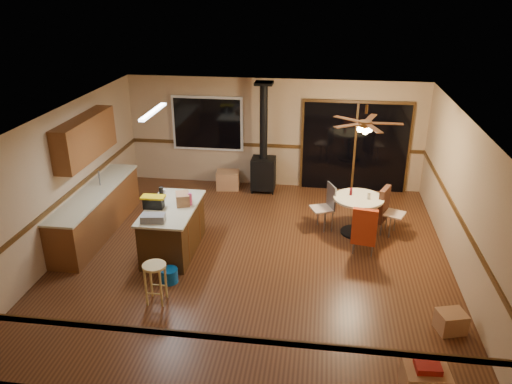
% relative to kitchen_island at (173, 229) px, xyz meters
% --- Properties ---
extents(floor, '(7.00, 7.00, 0.00)m').
position_rel_kitchen_island_xyz_m(floor, '(1.50, 0.00, -0.45)').
color(floor, '#4D2915').
rests_on(floor, ground).
extents(ceiling, '(7.00, 7.00, 0.00)m').
position_rel_kitchen_island_xyz_m(ceiling, '(1.50, 0.00, 2.15)').
color(ceiling, silver).
rests_on(ceiling, ground).
extents(wall_back, '(7.00, 0.00, 7.00)m').
position_rel_kitchen_island_xyz_m(wall_back, '(1.50, 3.50, 0.85)').
color(wall_back, tan).
rests_on(wall_back, ground).
extents(wall_front, '(7.00, 0.00, 7.00)m').
position_rel_kitchen_island_xyz_m(wall_front, '(1.50, -3.50, 0.85)').
color(wall_front, tan).
rests_on(wall_front, ground).
extents(wall_left, '(0.00, 7.00, 7.00)m').
position_rel_kitchen_island_xyz_m(wall_left, '(-2.00, 0.00, 0.85)').
color(wall_left, tan).
rests_on(wall_left, ground).
extents(wall_right, '(0.00, 7.00, 7.00)m').
position_rel_kitchen_island_xyz_m(wall_right, '(5.00, 0.00, 0.85)').
color(wall_right, tan).
rests_on(wall_right, ground).
extents(chair_rail, '(7.00, 7.00, 0.08)m').
position_rel_kitchen_island_xyz_m(chair_rail, '(1.50, 0.00, 0.55)').
color(chair_rail, '#462B11').
rests_on(chair_rail, ground).
extents(window, '(1.72, 0.10, 1.32)m').
position_rel_kitchen_island_xyz_m(window, '(-0.10, 3.45, 1.05)').
color(window, black).
rests_on(window, ground).
extents(sliding_door, '(2.52, 0.10, 2.10)m').
position_rel_kitchen_island_xyz_m(sliding_door, '(3.40, 3.45, 0.60)').
color(sliding_door, black).
rests_on(sliding_door, ground).
extents(lower_cabinets, '(0.60, 3.00, 0.86)m').
position_rel_kitchen_island_xyz_m(lower_cabinets, '(-1.70, 0.50, -0.02)').
color(lower_cabinets, brown).
rests_on(lower_cabinets, ground).
extents(countertop, '(0.64, 3.04, 0.04)m').
position_rel_kitchen_island_xyz_m(countertop, '(-1.70, 0.50, 0.43)').
color(countertop, beige).
rests_on(countertop, lower_cabinets).
extents(upper_cabinets, '(0.35, 2.00, 0.80)m').
position_rel_kitchen_island_xyz_m(upper_cabinets, '(-1.83, 0.70, 1.45)').
color(upper_cabinets, brown).
rests_on(upper_cabinets, ground).
extents(kitchen_island, '(0.88, 1.68, 0.90)m').
position_rel_kitchen_island_xyz_m(kitchen_island, '(0.00, 0.00, 0.00)').
color(kitchen_island, '#3C240F').
rests_on(kitchen_island, ground).
extents(wood_stove, '(0.55, 0.50, 2.52)m').
position_rel_kitchen_island_xyz_m(wood_stove, '(1.30, 3.05, 0.28)').
color(wood_stove, black).
rests_on(wood_stove, ground).
extents(ceiling_fan, '(0.24, 0.24, 0.55)m').
position_rel_kitchen_island_xyz_m(ceiling_fan, '(3.40, 1.16, 1.76)').
color(ceiling_fan, brown).
rests_on(ceiling_fan, ceiling).
extents(fluorescent_strip, '(0.10, 1.20, 0.04)m').
position_rel_kitchen_island_xyz_m(fluorescent_strip, '(-0.30, 0.30, 2.11)').
color(fluorescent_strip, white).
rests_on(fluorescent_strip, ceiling).
extents(toolbox_grey, '(0.43, 0.28, 0.12)m').
position_rel_kitchen_island_xyz_m(toolbox_grey, '(-0.13, -0.61, 0.51)').
color(toolbox_grey, slate).
rests_on(toolbox_grey, kitchen_island).
extents(toolbox_black, '(0.36, 0.20, 0.19)m').
position_rel_kitchen_island_xyz_m(toolbox_black, '(-0.30, -0.08, 0.54)').
color(toolbox_black, black).
rests_on(toolbox_black, kitchen_island).
extents(toolbox_yellow_lid, '(0.43, 0.24, 0.03)m').
position_rel_kitchen_island_xyz_m(toolbox_yellow_lid, '(-0.30, -0.08, 0.66)').
color(toolbox_yellow_lid, gold).
rests_on(toolbox_yellow_lid, toolbox_black).
extents(box_on_island, '(0.33, 0.38, 0.21)m').
position_rel_kitchen_island_xyz_m(box_on_island, '(0.18, 0.14, 0.55)').
color(box_on_island, '#A67249').
rests_on(box_on_island, kitchen_island).
extents(bottle_dark, '(0.10, 0.10, 0.28)m').
position_rel_kitchen_island_xyz_m(bottle_dark, '(-0.24, 0.21, 0.59)').
color(bottle_dark, black).
rests_on(bottle_dark, kitchen_island).
extents(bottle_pink, '(0.10, 0.10, 0.23)m').
position_rel_kitchen_island_xyz_m(bottle_pink, '(0.32, 0.12, 0.56)').
color(bottle_pink, '#D84C8C').
rests_on(bottle_pink, kitchen_island).
extents(bottle_white, '(0.07, 0.07, 0.18)m').
position_rel_kitchen_island_xyz_m(bottle_white, '(-0.24, 0.34, 0.54)').
color(bottle_white, white).
rests_on(bottle_white, kitchen_island).
extents(bar_stool, '(0.41, 0.41, 0.67)m').
position_rel_kitchen_island_xyz_m(bar_stool, '(0.19, -1.59, -0.12)').
color(bar_stool, '#D1B76E').
rests_on(bar_stool, floor).
extents(blue_bucket, '(0.34, 0.34, 0.24)m').
position_rel_kitchen_island_xyz_m(blue_bucket, '(0.22, -1.03, -0.33)').
color(blue_bucket, '#0B4EA3').
rests_on(blue_bucket, floor).
extents(dining_table, '(0.97, 0.97, 0.78)m').
position_rel_kitchen_island_xyz_m(dining_table, '(3.40, 1.16, 0.08)').
color(dining_table, black).
rests_on(dining_table, ground).
extents(glass_red, '(0.07, 0.07, 0.14)m').
position_rel_kitchen_island_xyz_m(glass_red, '(3.25, 1.26, 0.40)').
color(glass_red, '#590C14').
rests_on(glass_red, dining_table).
extents(glass_cream, '(0.06, 0.06, 0.14)m').
position_rel_kitchen_island_xyz_m(glass_cream, '(3.58, 1.11, 0.40)').
color(glass_cream, beige).
rests_on(glass_cream, dining_table).
extents(chair_left, '(0.53, 0.53, 0.51)m').
position_rel_kitchen_island_xyz_m(chair_left, '(2.79, 1.30, 0.14)').
color(chair_left, '#C6AA93').
rests_on(chair_left, ground).
extents(chair_near, '(0.49, 0.52, 0.70)m').
position_rel_kitchen_island_xyz_m(chair_near, '(3.47, 0.28, 0.14)').
color(chair_near, '#C6AA93').
rests_on(chair_near, ground).
extents(chair_right, '(0.59, 0.57, 0.70)m').
position_rel_kitchen_island_xyz_m(chair_right, '(3.93, 1.28, 0.14)').
color(chair_right, '#C6AA93').
rests_on(chair_right, ground).
extents(box_under_window, '(0.58, 0.49, 0.43)m').
position_rel_kitchen_island_xyz_m(box_under_window, '(0.43, 3.10, -0.24)').
color(box_under_window, '#A67249').
rests_on(box_under_window, floor).
extents(box_corner_a, '(0.55, 0.48, 0.40)m').
position_rel_kitchen_island_xyz_m(box_corner_a, '(4.02, -3.00, -0.25)').
color(box_corner_a, '#A67249').
rests_on(box_corner_a, floor).
extents(box_corner_b, '(0.46, 0.42, 0.31)m').
position_rel_kitchen_island_xyz_m(box_corner_b, '(4.60, -1.70, -0.30)').
color(box_corner_b, '#A67249').
rests_on(box_corner_b, floor).
extents(box_small_red, '(0.31, 0.27, 0.08)m').
position_rel_kitchen_island_xyz_m(box_small_red, '(4.02, -3.00, -0.01)').
color(box_small_red, maroon).
rests_on(box_small_red, box_corner_a).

